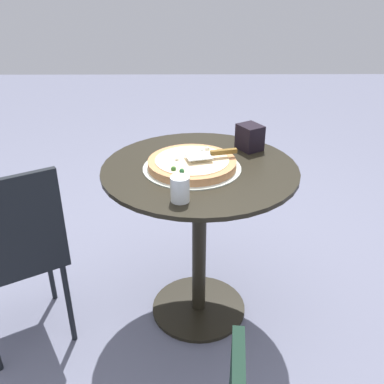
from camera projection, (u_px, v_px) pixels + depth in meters
ground_plane at (199, 308)px, 2.14m from camera, size 10.00×10.00×0.00m
patio_table at (199, 212)px, 1.89m from camera, size 0.81×0.81×0.76m
pizza_on_tray at (192, 164)px, 1.77m from camera, size 0.40×0.40×0.05m
pizza_server at (212, 154)px, 1.76m from camera, size 0.22×0.10×0.02m
drinking_cup at (180, 189)px, 1.52m from camera, size 0.07×0.07×0.09m
napkin_dispenser at (250, 137)px, 1.93m from camera, size 0.13×0.13×0.11m
patio_chair_corner at (13, 248)px, 1.73m from camera, size 0.52×0.52×0.85m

